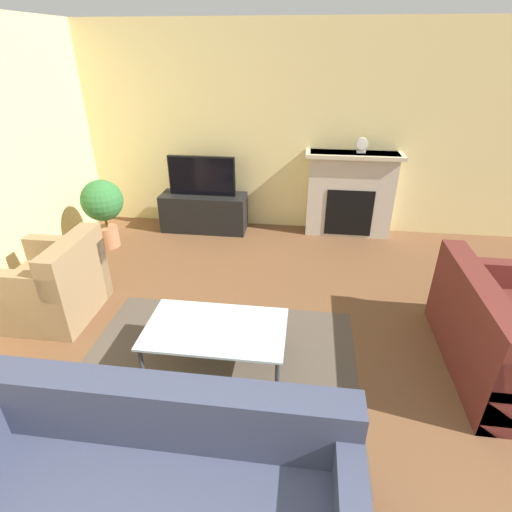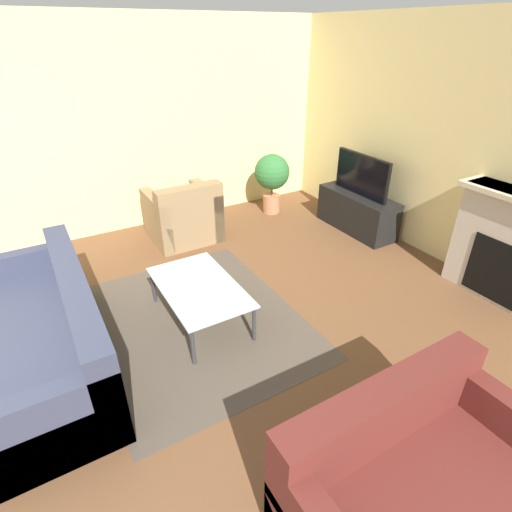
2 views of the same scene
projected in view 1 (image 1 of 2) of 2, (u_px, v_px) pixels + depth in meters
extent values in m
cube|color=beige|center=(280.00, 132.00, 5.38)|extent=(8.45, 0.06, 2.70)
cube|color=#4C4238|center=(216.00, 370.00, 3.32)|extent=(2.33, 1.87, 0.00)
cube|color=#BCB2A3|center=(350.00, 195.00, 5.47)|extent=(1.15, 0.31, 1.15)
cube|color=black|center=(349.00, 213.00, 5.43)|extent=(0.63, 0.01, 0.64)
cube|color=beige|center=(355.00, 155.00, 5.18)|extent=(1.27, 0.37, 0.05)
cube|color=black|center=(204.00, 212.00, 5.72)|extent=(1.20, 0.43, 0.53)
cube|color=black|center=(202.00, 176.00, 5.47)|extent=(0.93, 0.05, 0.54)
cube|color=black|center=(201.00, 176.00, 5.44)|extent=(0.89, 0.01, 0.50)
cube|color=#33384C|center=(166.00, 412.00, 2.18)|extent=(2.09, 0.20, 0.40)
cube|color=#5B231E|center=(508.00, 348.00, 3.24)|extent=(0.90, 1.45, 0.42)
cube|color=#5B231E|center=(476.00, 303.00, 3.09)|extent=(0.20, 1.45, 0.40)
cube|color=#5B231E|center=(482.00, 292.00, 3.76)|extent=(0.90, 0.14, 0.66)
cube|color=#8C704C|center=(52.00, 295.00, 3.93)|extent=(0.81, 0.85, 0.42)
cube|color=#8C704C|center=(72.00, 260.00, 3.70)|extent=(0.21, 0.85, 0.40)
cube|color=#8C704C|center=(69.00, 267.00, 4.18)|extent=(0.81, 0.14, 0.66)
cube|color=#8C704C|center=(27.00, 306.00, 3.56)|extent=(0.81, 0.14, 0.66)
cylinder|color=#333338|center=(142.00, 367.00, 3.08)|extent=(0.04, 0.04, 0.37)
cylinder|color=#333338|center=(277.00, 380.00, 2.96)|extent=(0.04, 0.04, 0.37)
cylinder|color=#333338|center=(167.00, 321.00, 3.60)|extent=(0.04, 0.04, 0.37)
cylinder|color=#333338|center=(283.00, 330.00, 3.48)|extent=(0.04, 0.04, 0.37)
cube|color=silver|center=(215.00, 329.00, 3.19)|extent=(1.13, 0.67, 0.02)
cylinder|color=#AD704C|center=(109.00, 236.00, 5.29)|extent=(0.26, 0.26, 0.28)
cylinder|color=#4C3823|center=(106.00, 221.00, 5.19)|extent=(0.03, 0.03, 0.16)
sphere|color=#2D6B33|center=(102.00, 200.00, 5.06)|extent=(0.52, 0.52, 0.52)
cube|color=beige|center=(361.00, 152.00, 5.18)|extent=(0.11, 0.07, 0.03)
cylinder|color=beige|center=(362.00, 144.00, 5.14)|extent=(0.16, 0.07, 0.16)
cylinder|color=white|center=(362.00, 145.00, 5.10)|extent=(0.13, 0.00, 0.13)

